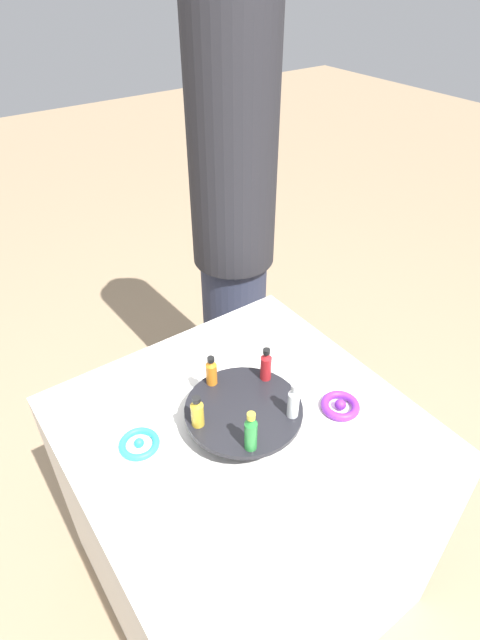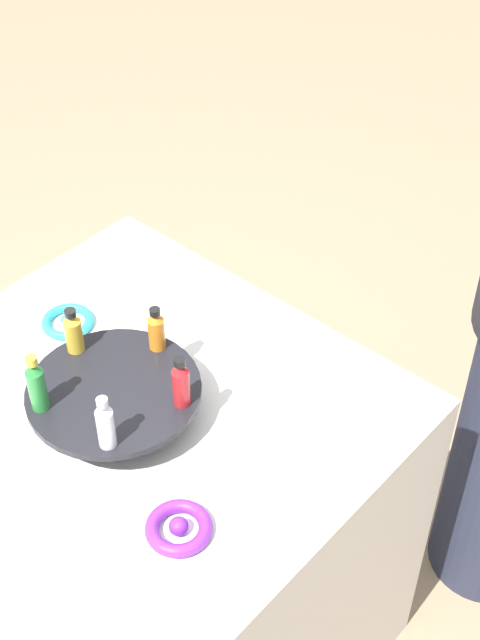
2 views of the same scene
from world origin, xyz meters
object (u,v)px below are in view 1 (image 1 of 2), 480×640
(bottle_orange, at_px, (211,371))
(person_figure, at_px, (233,222))
(display_stand, at_px, (244,415))
(bottle_red, at_px, (266,365))
(ribbon_bow_purple, at_px, (340,406))
(bottle_green, at_px, (251,432))
(ribbon_bow_teal, at_px, (139,444))
(bottle_clear, at_px, (293,401))
(bottle_gold, at_px, (197,412))

(bottle_orange, relative_size, person_figure, 0.05)
(display_stand, distance_m, person_figure, 0.82)
(bottle_red, bearing_deg, ribbon_bow_purple, 131.99)
(bottle_green, height_order, ribbon_bow_purple, bottle_green)
(bottle_green, bearing_deg, display_stand, -118.28)
(bottle_red, relative_size, ribbon_bow_teal, 0.99)
(bottle_clear, bearing_deg, bottle_gold, -28.28)
(ribbon_bow_teal, bearing_deg, bottle_orange, -174.73)
(bottle_clear, bearing_deg, ribbon_bow_teal, -29.52)
(bottle_clear, xyz_separation_m, bottle_gold, (0.20, -0.11, -0.01))
(bottle_clear, height_order, bottle_red, bottle_clear)
(bottle_gold, bearing_deg, ribbon_bow_teal, -31.46)
(display_stand, bearing_deg, ribbon_bow_purple, 158.06)
(bottle_orange, xyz_separation_m, ribbon_bow_purple, (-0.25, 0.21, -0.10))
(bottle_clear, xyz_separation_m, ribbon_bow_purple, (-0.16, 0.01, -0.10))
(bottle_green, distance_m, bottle_orange, 0.22)
(bottle_gold, bearing_deg, person_figure, -130.28)
(person_figure, bearing_deg, bottle_red, 4.85)
(bottle_red, bearing_deg, bottle_green, 43.72)
(bottle_clear, distance_m, bottle_red, 0.14)
(bottle_green, distance_m, ribbon_bow_teal, 0.29)
(display_stand, relative_size, bottle_red, 2.98)
(display_stand, distance_m, bottle_green, 0.14)
(ribbon_bow_purple, bearing_deg, bottle_green, 1.47)
(ribbon_bow_purple, xyz_separation_m, person_figure, (-0.21, -0.78, 0.14))
(bottle_red, distance_m, ribbon_bow_teal, 0.36)
(bottle_clear, bearing_deg, display_stand, -46.28)
(bottle_red, relative_size, bottle_orange, 1.14)
(bottle_gold, relative_size, ribbon_bow_purple, 0.86)
(bottle_green, bearing_deg, person_figure, -122.52)
(bottle_red, xyz_separation_m, ribbon_bow_teal, (0.34, -0.04, -0.10))
(display_stand, height_order, bottle_gold, bottle_gold)
(bottle_green, bearing_deg, bottle_gold, -64.28)
(bottle_orange, bearing_deg, bottle_red, 151.72)
(display_stand, bearing_deg, person_figure, -123.13)
(bottle_gold, bearing_deg, bottle_clear, 151.72)
(ribbon_bow_purple, bearing_deg, bottle_gold, -18.29)
(bottle_clear, relative_size, ribbon_bow_purple, 0.98)
(bottle_green, xyz_separation_m, person_figure, (-0.50, -0.79, 0.04))
(bottle_clear, height_order, person_figure, person_figure)
(display_stand, bearing_deg, bottle_orange, -82.28)
(ribbon_bow_purple, bearing_deg, bottle_red, -48.01)
(display_stand, xyz_separation_m, ribbon_bow_purple, (-0.24, 0.10, -0.03))
(display_stand, bearing_deg, bottle_clear, 133.72)
(bottle_red, height_order, ribbon_bow_teal, bottle_red)
(person_figure, bearing_deg, ribbon_bow_purple, 18.18)
(bottle_gold, height_order, ribbon_bow_teal, bottle_gold)
(display_stand, distance_m, ribbon_bow_purple, 0.26)
(bottle_red, distance_m, bottle_orange, 0.14)
(bottle_green, xyz_separation_m, bottle_orange, (-0.04, -0.22, -0.01))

